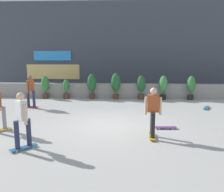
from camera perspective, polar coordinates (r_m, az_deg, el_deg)
name	(u,v)px	position (r m, az deg, el deg)	size (l,w,h in m)	color
ground_plane	(110,125)	(9.69, -0.47, -6.79)	(48.00, 48.00, 0.00)	#B2AFA8
planter_wall	(116,91)	(15.45, 0.88, 1.24)	(18.00, 0.40, 0.90)	gray
building_backdrop	(118,47)	(19.27, 1.34, 11.32)	(20.00, 2.08, 6.50)	#424751
potted_plant_0	(45,85)	(15.74, -15.28, 2.39)	(0.47, 0.47, 1.42)	brown
potted_plant_1	(66,89)	(15.40, -10.60, 1.70)	(0.36, 0.36, 1.19)	brown
potted_plant_2	(92,84)	(15.07, -4.72, 2.73)	(0.54, 0.54, 1.55)	brown
potted_plant_3	(116,84)	(14.94, 0.88, 2.83)	(0.56, 0.56, 1.60)	brown
potted_plant_4	(141,86)	(14.97, 6.80, 2.41)	(0.49, 0.49, 1.46)	brown
potted_plant_5	(163,86)	(15.12, 11.84, 2.33)	(0.49, 0.49, 1.45)	black
potted_plant_6	(191,86)	(15.46, 17.92, 2.19)	(0.48, 0.48, 1.44)	#2D2823
skater_foreground	(153,110)	(8.14, 9.50, -3.33)	(0.56, 0.81, 1.70)	#BF8C26
skater_far_right	(31,90)	(13.15, -18.41, 1.35)	(0.82, 0.54, 1.70)	maroon
skater_mid_plaza	(22,118)	(7.53, -20.22, -4.90)	(0.69, 0.73, 1.70)	#266699
skateboard_near_camera	(166,127)	(9.42, 12.36, -7.13)	(0.81, 0.25, 0.08)	#72338C
skateboard_aside	(206,108)	(13.34, 21.12, -2.53)	(0.55, 0.80, 0.08)	#266699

